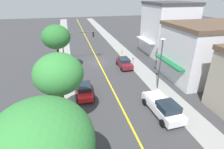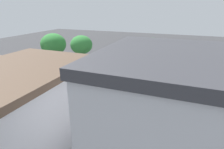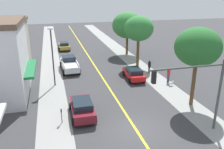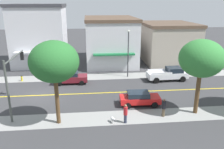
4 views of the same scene
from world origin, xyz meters
TOP-DOWN VIEW (x-y plane):
  - ground_plane at (0.00, 0.00)m, footprint 140.00×140.00m
  - sidewalk_left at (-6.36, 0.00)m, footprint 2.83×126.00m
  - sidewalk_right at (6.36, 0.00)m, footprint 2.83×126.00m
  - road_centerline_stripe at (0.00, 0.00)m, footprint 0.20×126.00m
  - pale_office_building at (-14.74, -2.45)m, footprint 9.57×8.81m
  - tan_rowhouse at (-14.74, 9.61)m, footprint 12.99×8.69m
  - street_tree_left_near at (6.15, 16.14)m, footprint 4.18×4.18m
  - street_tree_right_corner at (6.80, 2.85)m, footprint 4.21×4.21m
  - street_tree_left_far at (6.80, 23.25)m, footprint 5.19×5.19m
  - fire_hydrant at (-5.53, -3.60)m, footprint 0.44×0.24m
  - parking_meter at (-5.70, 2.53)m, footprint 0.12×0.18m
  - traffic_light_mast at (4.16, -1.47)m, footprint 6.05×0.32m
  - street_lamp at (-6.00, 11.38)m, footprint 0.70×0.36m
  - red_sedan_right_curb at (3.73, 10.99)m, footprint 2.15×4.30m
  - maroon_sedan_left_curb at (-3.86, 3.24)m, footprint 2.08×4.39m
  - white_pickup_truck at (-3.80, 16.76)m, footprint 2.53×5.67m
  - pedestrian_red_shirt at (7.44, 8.89)m, footprint 0.37×0.37m
  - pedestrian_black_shirt at (6.57, 12.72)m, footprint 0.38×0.38m
  - small_dog at (7.25, 7.74)m, footprint 0.74×0.46m

SIDE VIEW (x-z plane):
  - ground_plane at x=0.00m, z-range 0.00..0.00m
  - road_centerline_stripe at x=0.00m, z-range 0.00..0.00m
  - sidewalk_left at x=-6.36m, z-range 0.00..0.01m
  - sidewalk_right at x=6.36m, z-range 0.00..0.01m
  - small_dog at x=7.25m, z-range 0.09..0.65m
  - fire_hydrant at x=-5.53m, z-range 0.00..0.83m
  - red_sedan_right_curb at x=3.73m, z-range 0.04..1.49m
  - maroon_sedan_left_curb at x=-3.86m, z-range 0.04..1.62m
  - parking_meter at x=-5.70m, z-range 0.21..1.49m
  - white_pickup_truck at x=-3.80m, z-range 0.00..1.83m
  - pedestrian_black_shirt at x=6.57m, z-range 0.05..1.85m
  - pedestrian_red_shirt at x=7.44m, z-range 0.05..1.87m
  - tan_rowhouse at x=-14.74m, z-range 0.01..7.99m
  - traffic_light_mast at x=4.16m, z-range 1.10..6.93m
  - street_lamp at x=-6.00m, z-range 0.77..7.55m
  - street_tree_left_far at x=6.80m, z-range 1.42..8.70m
  - pale_office_building at x=-14.74m, z-range 0.01..10.23m
  - street_tree_left_near at x=6.15m, z-range 1.85..9.19m
  - street_tree_right_corner at x=6.80m, z-range 1.96..9.52m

